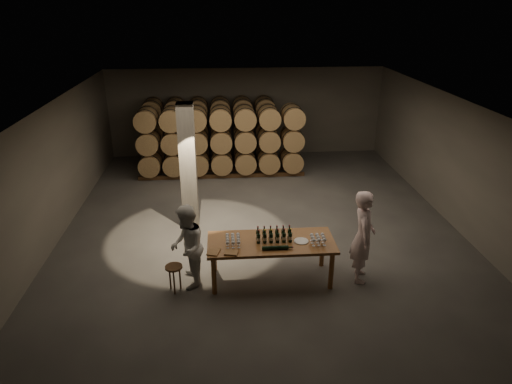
{
  "coord_description": "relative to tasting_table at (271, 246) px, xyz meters",
  "views": [
    {
      "loc": [
        -0.95,
        -10.62,
        5.47
      ],
      "look_at": [
        -0.14,
        -0.37,
        1.1
      ],
      "focal_mm": 32.0,
      "sensor_mm": 36.0,
      "label": 1
    }
  ],
  "objects": [
    {
      "name": "notebook_corner",
      "position": [
        -1.17,
        -0.35,
        0.12
      ],
      "size": [
        0.28,
        0.32,
        0.02
      ],
      "primitive_type": "cube",
      "rotation": [
        0.0,
        0.0,
        -0.3
      ],
      "color": "brown",
      "rests_on": "tasting_table"
    },
    {
      "name": "notebook_near",
      "position": [
        -0.83,
        -0.41,
        0.12
      ],
      "size": [
        0.29,
        0.26,
        0.03
      ],
      "primitive_type": "cube",
      "rotation": [
        0.0,
        0.0,
        -0.23
      ],
      "color": "brown",
      "rests_on": "tasting_table"
    },
    {
      "name": "person_man",
      "position": [
        1.87,
        -0.11,
        0.2
      ],
      "size": [
        0.62,
        0.81,
        1.99
      ],
      "primitive_type": "imported",
      "rotation": [
        0.0,
        0.0,
        1.37
      ],
      "color": "white",
      "rests_on": "ground"
    },
    {
      "name": "lying_bottles",
      "position": [
        0.05,
        -0.34,
        0.14
      ],
      "size": [
        0.62,
        0.08,
        0.08
      ],
      "color": "black",
      "rests_on": "tasting_table"
    },
    {
      "name": "glass_cluster_right",
      "position": [
        0.94,
        -0.14,
        0.22
      ],
      "size": [
        0.3,
        0.3,
        0.17
      ],
      "color": "silver",
      "rests_on": "tasting_table"
    },
    {
      "name": "person_woman",
      "position": [
        -1.71,
        -0.06,
        0.09
      ],
      "size": [
        0.69,
        0.88,
        1.77
      ],
      "primitive_type": "imported",
      "rotation": [
        0.0,
        0.0,
        -1.54
      ],
      "color": "silver",
      "rests_on": "ground"
    },
    {
      "name": "tasting_table",
      "position": [
        0.0,
        0.0,
        0.0
      ],
      "size": [
        2.6,
        1.1,
        0.9
      ],
      "color": "brown",
      "rests_on": "ground"
    },
    {
      "name": "barrel_stack_back",
      "position": [
        -1.35,
        7.7,
        0.4
      ],
      "size": [
        4.7,
        0.95,
        2.31
      ],
      "color": "#512E1C",
      "rests_on": "ground"
    },
    {
      "name": "bottle_cluster",
      "position": [
        0.06,
        0.02,
        0.21
      ],
      "size": [
        0.73,
        0.23,
        0.31
      ],
      "color": "black",
      "rests_on": "tasting_table"
    },
    {
      "name": "barrel_stack_front",
      "position": [
        -0.96,
        6.3,
        0.4
      ],
      "size": [
        5.48,
        0.95,
        2.31
      ],
      "color": "#512E1C",
      "rests_on": "ground"
    },
    {
      "name": "glass_cluster_left",
      "position": [
        -0.78,
        -0.04,
        0.22
      ],
      "size": [
        0.3,
        0.41,
        0.16
      ],
      "color": "silver",
      "rests_on": "tasting_table"
    },
    {
      "name": "stool",
      "position": [
        -1.97,
        -0.27,
        -0.32
      ],
      "size": [
        0.35,
        0.35,
        0.58
      ],
      "rotation": [
        0.0,
        0.0,
        -0.02
      ],
      "color": "#512E1C",
      "rests_on": "ground"
    },
    {
      "name": "pen",
      "position": [
        -0.76,
        -0.45,
        0.11
      ],
      "size": [
        0.14,
        0.04,
        0.01
      ],
      "primitive_type": "cylinder",
      "rotation": [
        0.0,
        1.57,
        0.19
      ],
      "color": "black",
      "rests_on": "tasting_table"
    },
    {
      "name": "plate",
      "position": [
        0.61,
        -0.05,
        0.11
      ],
      "size": [
        0.3,
        0.3,
        0.02
      ],
      "primitive_type": "cylinder",
      "color": "white",
      "rests_on": "tasting_table"
    },
    {
      "name": "room",
      "position": [
        -1.8,
        2.7,
        0.8
      ],
      "size": [
        12.0,
        12.0,
        12.0
      ],
      "color": "#4A4946",
      "rests_on": "ground"
    }
  ]
}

